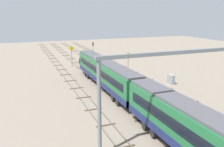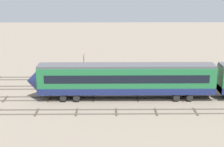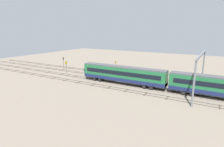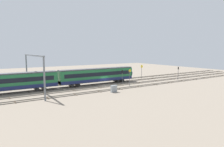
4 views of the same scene
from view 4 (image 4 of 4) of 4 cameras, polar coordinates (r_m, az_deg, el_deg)
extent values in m
plane|color=gray|center=(60.40, -1.71, -3.28)|extent=(150.95, 150.95, 0.00)
cube|color=#59544C|center=(53.92, 2.66, -4.41)|extent=(134.95, 0.07, 0.16)
cube|color=#59544C|center=(55.07, 1.79, -4.17)|extent=(134.95, 0.07, 0.16)
cube|color=#473828|center=(45.22, -25.71, -7.29)|extent=(0.24, 2.40, 0.08)
cube|color=#473828|center=(46.39, -17.77, -6.60)|extent=(0.24, 2.40, 0.08)
cube|color=#473828|center=(48.40, -10.38, -5.84)|extent=(0.24, 2.40, 0.08)
cube|color=#473828|center=(51.14, -3.70, -5.07)|extent=(0.24, 2.40, 0.08)
cube|color=#473828|center=(54.50, 2.22, -4.33)|extent=(0.24, 2.40, 0.08)
cube|color=#473828|center=(58.38, 7.39, -3.64)|extent=(0.24, 2.40, 0.08)
cube|color=#473828|center=(62.68, 11.88, -3.02)|extent=(0.24, 2.40, 0.08)
cube|color=#473828|center=(67.32, 15.76, -2.46)|extent=(0.24, 2.40, 0.08)
cube|color=#473828|center=(72.24, 19.13, -1.97)|extent=(0.24, 2.40, 0.08)
cube|color=#473828|center=(77.37, 22.06, -1.54)|extent=(0.24, 2.40, 0.08)
cube|color=#473828|center=(82.69, 24.62, -1.16)|extent=(0.24, 2.40, 0.08)
cube|color=#473828|center=(88.16, 26.87, -0.82)|extent=(0.24, 2.40, 0.08)
cube|color=#473828|center=(93.74, 28.85, -0.52)|extent=(0.24, 2.40, 0.08)
cube|color=#59544C|center=(57.80, -0.10, -3.65)|extent=(134.95, 0.07, 0.16)
cube|color=#59544C|center=(58.99, -0.86, -3.44)|extent=(134.95, 0.07, 0.16)
cube|color=#473828|center=(49.79, -27.04, -6.12)|extent=(0.24, 2.40, 0.08)
cube|color=#473828|center=(51.04, -18.61, -5.43)|extent=(0.24, 2.40, 0.08)
cube|color=#473828|center=(53.32, -10.77, -4.69)|extent=(0.24, 2.40, 0.08)
cube|color=#473828|center=(56.51, -3.70, -3.94)|extent=(0.24, 2.40, 0.08)
cube|color=#473828|center=(60.47, 2.51, -3.23)|extent=(0.24, 2.40, 0.08)
cube|color=#473828|center=(65.05, 7.90, -2.58)|extent=(0.24, 2.40, 0.08)
cube|color=#473828|center=(70.14, 12.55, -2.01)|extent=(0.24, 2.40, 0.08)
cube|color=#473828|center=(75.63, 16.53, -1.50)|extent=(0.24, 2.40, 0.08)
cube|color=#473828|center=(81.44, 19.97, -1.06)|extent=(0.24, 2.40, 0.08)
cube|color=#473828|center=(87.50, 22.93, -0.68)|extent=(0.24, 2.40, 0.08)
cube|color=#473828|center=(93.78, 25.51, -0.34)|extent=(0.24, 2.40, 0.08)
cube|color=#473828|center=(100.22, 27.75, -0.05)|extent=(0.24, 2.40, 0.08)
cube|color=#59544C|center=(61.80, -2.51, -2.98)|extent=(134.95, 0.07, 0.16)
cube|color=#59544C|center=(63.03, -3.17, -2.79)|extent=(134.95, 0.07, 0.16)
cube|color=#473828|center=(54.35, -29.01, -5.20)|extent=(0.24, 2.40, 0.08)
cube|color=#473828|center=(55.06, -22.62, -4.73)|extent=(0.24, 2.40, 0.08)
cube|color=#473828|center=(56.43, -16.47, -4.22)|extent=(0.24, 2.40, 0.08)
cube|color=#473828|center=(58.42, -10.69, -3.69)|extent=(0.24, 2.40, 0.08)
cube|color=#473828|center=(60.96, -5.34, -3.17)|extent=(0.24, 2.40, 0.08)
cube|color=#473828|center=(63.99, -0.47, -2.67)|extent=(0.24, 2.40, 0.08)
cube|color=#473828|center=(67.45, 3.93, -2.21)|extent=(0.24, 2.40, 0.08)
cube|color=#473828|center=(71.26, 7.88, -1.78)|extent=(0.24, 2.40, 0.08)
cube|color=#473828|center=(75.38, 11.41, -1.38)|extent=(0.24, 2.40, 0.08)
cube|color=#473828|center=(79.76, 14.57, -1.03)|extent=(0.24, 2.40, 0.08)
cube|color=#473828|center=(84.36, 17.38, -0.71)|extent=(0.24, 2.40, 0.08)
cube|color=#473828|center=(89.15, 19.90, -0.42)|extent=(0.24, 2.40, 0.08)
cube|color=#473828|center=(94.09, 22.16, -0.16)|extent=(0.24, 2.40, 0.08)
cube|color=#473828|center=(99.17, 24.19, 0.07)|extent=(0.24, 2.40, 0.08)
cube|color=#473828|center=(104.35, 26.02, 0.28)|extent=(0.24, 2.40, 0.08)
cube|color=#473828|center=(109.64, 27.68, 0.47)|extent=(0.24, 2.40, 0.08)
cube|color=#59544C|center=(65.91, -4.62, -2.39)|extent=(134.95, 0.07, 0.16)
cube|color=#59544C|center=(67.16, -5.20, -2.22)|extent=(134.95, 0.07, 0.16)
cube|color=#473828|center=(59.24, -26.82, -4.16)|extent=(0.24, 2.40, 0.08)
cube|color=#473828|center=(59.94, -22.06, -3.81)|extent=(0.24, 2.40, 0.08)
cube|color=#473828|center=(61.04, -17.45, -3.44)|extent=(0.24, 2.40, 0.08)
cube|color=#473828|center=(62.53, -13.03, -3.07)|extent=(0.24, 2.40, 0.08)
cube|color=#473828|center=(64.37, -8.84, -2.70)|extent=(0.24, 2.40, 0.08)
cube|color=#473828|center=(66.54, -4.91, -2.34)|extent=(0.24, 2.40, 0.08)
cube|color=#473828|center=(69.00, -1.25, -1.99)|extent=(0.24, 2.40, 0.08)
cube|color=#473828|center=(71.72, 2.15, -1.66)|extent=(0.24, 2.40, 0.08)
cube|color=#473828|center=(74.69, 5.29, -1.35)|extent=(0.24, 2.40, 0.08)
cube|color=#473828|center=(77.85, 8.18, -1.07)|extent=(0.24, 2.40, 0.08)
cube|color=#473828|center=(81.21, 10.84, -0.80)|extent=(0.24, 2.40, 0.08)
cube|color=#473828|center=(84.72, 13.28, -0.55)|extent=(0.24, 2.40, 0.08)
cube|color=#473828|center=(88.38, 15.52, -0.32)|extent=(0.24, 2.40, 0.08)
cube|color=#473828|center=(92.17, 17.59, -0.11)|extent=(0.24, 2.40, 0.08)
cube|color=#473828|center=(96.06, 19.48, 0.08)|extent=(0.24, 2.40, 0.08)
cube|color=#473828|center=(100.06, 21.23, 0.26)|extent=(0.24, 2.40, 0.08)
cube|color=#473828|center=(104.14, 22.84, 0.42)|extent=(0.24, 2.40, 0.08)
cube|color=#473828|center=(108.29, 24.33, 0.57)|extent=(0.24, 2.40, 0.08)
cube|color=#473828|center=(112.52, 25.71, 0.71)|extent=(0.24, 2.40, 0.08)
cube|color=#1E6638|center=(61.29, -4.05, -0.44)|extent=(24.00, 2.90, 3.60)
cube|color=navy|center=(61.47, -4.04, -1.69)|extent=(24.00, 2.94, 0.90)
cube|color=#4C4C51|center=(61.08, -4.07, 1.37)|extent=(24.00, 2.50, 0.30)
cube|color=black|center=(59.97, -3.38, -0.18)|extent=(22.00, 0.04, 1.10)
cube|color=black|center=(62.51, -4.70, 0.09)|extent=(22.00, 0.04, 1.10)
cylinder|color=black|center=(58.01, -11.48, -3.21)|extent=(0.90, 2.70, 0.90)
cylinder|color=black|center=(58.68, -9.84, -3.06)|extent=(0.90, 2.70, 0.90)
cylinder|color=black|center=(65.12, 1.19, -2.00)|extent=(0.90, 2.70, 0.90)
cylinder|color=black|center=(66.14, 2.48, -1.87)|extent=(0.90, 2.70, 0.90)
cube|color=#1E6638|center=(53.98, -27.77, -2.17)|extent=(24.00, 2.90, 3.60)
cube|color=navy|center=(54.18, -27.69, -3.58)|extent=(24.00, 2.94, 0.90)
cube|color=#4C4C51|center=(53.74, -27.89, -0.11)|extent=(24.00, 2.50, 0.30)
cube|color=black|center=(52.48, -27.65, -1.92)|extent=(22.00, 0.04, 1.10)
cube|color=black|center=(55.36, -27.94, -1.52)|extent=(22.00, 0.04, 1.10)
cylinder|color=black|center=(55.33, -20.63, -3.99)|extent=(0.90, 2.70, 0.90)
cylinder|color=black|center=(55.73, -18.82, -3.84)|extent=(0.90, 2.70, 0.90)
cone|color=navy|center=(68.38, 5.37, 0.13)|extent=(1.60, 3.24, 3.24)
cylinder|color=slate|center=(43.34, -18.55, -1.58)|extent=(0.36, 0.36, 8.96)
cylinder|color=slate|center=(61.79, -22.97, 0.61)|extent=(0.36, 0.36, 8.96)
cube|color=slate|center=(52.19, -21.37, 4.79)|extent=(0.40, 19.58, 0.35)
cylinder|color=#4C4C51|center=(58.54, 4.99, -1.20)|extent=(0.12, 0.12, 4.87)
cylinder|color=yellow|center=(58.32, 5.04, 0.79)|extent=(0.05, 0.87, 0.87)
cube|color=black|center=(58.34, 5.06, 0.79)|extent=(0.02, 0.39, 0.12)
cylinder|color=#4C4C51|center=(73.63, 8.35, 0.42)|extent=(0.12, 0.12, 5.01)
cylinder|color=yellow|center=(73.47, 8.40, 2.00)|extent=(0.05, 1.06, 1.06)
cube|color=black|center=(73.49, 8.42, 2.00)|extent=(0.02, 0.48, 0.12)
cylinder|color=#4C4C51|center=(74.84, 18.17, -0.26)|extent=(0.14, 0.14, 3.65)
cube|color=black|center=(74.61, 18.23, 1.47)|extent=(0.20, 0.32, 0.90)
sphere|color=red|center=(74.68, 18.29, 1.63)|extent=(0.20, 0.20, 0.20)
sphere|color=#262626|center=(74.72, 18.28, 1.32)|extent=(0.20, 0.20, 0.20)
cylinder|color=#4C4C51|center=(62.76, 2.89, -1.33)|extent=(0.14, 0.14, 3.40)
cube|color=black|center=(62.49, 2.90, 0.62)|extent=(0.20, 0.32, 0.90)
sphere|color=red|center=(62.54, 2.99, 0.81)|extent=(0.20, 0.20, 0.20)
sphere|color=#262626|center=(62.58, 2.98, 0.45)|extent=(0.20, 0.20, 0.20)
cube|color=gray|center=(50.00, 0.52, -4.35)|extent=(1.54, 0.67, 1.74)
cube|color=#333333|center=(50.38, 1.26, -3.97)|extent=(0.02, 0.47, 0.24)
camera|label=1|loc=(66.97, -39.62, 7.08)|focal=37.12mm
camera|label=2|loc=(102.74, -15.13, 9.94)|focal=54.39mm
camera|label=3|loc=(97.66, -29.20, 8.17)|focal=29.82mm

